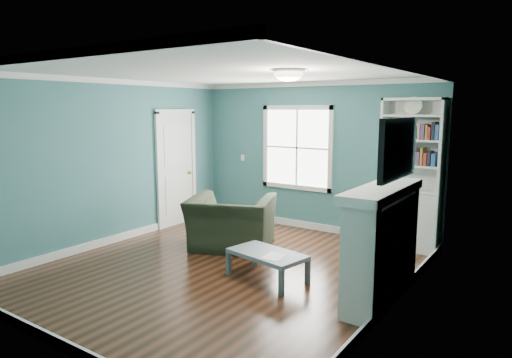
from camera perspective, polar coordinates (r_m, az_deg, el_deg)
The scene contains 13 objects.
floor at distance 6.29m, azimuth -3.88°, elevation -11.13°, with size 5.00×5.00×0.00m, color black.
room_walls at distance 5.94m, azimuth -4.04°, elevation 3.36°, with size 5.00×5.00×5.00m.
trim at distance 5.99m, azimuth -4.00°, elevation 0.07°, with size 4.50×5.00×2.60m.
window at distance 8.19m, azimuth 5.16°, elevation 3.92°, with size 1.40×0.06×1.50m.
bookshelf at distance 7.30m, azimuth 18.71°, elevation -1.28°, with size 0.90×0.35×2.31m.
fireplace at distance 5.31m, azimuth 15.58°, elevation -8.01°, with size 0.44×1.58×1.30m.
tv at distance 5.08m, azimuth 17.38°, elevation 3.67°, with size 0.06×1.10×0.65m, color black.
door at distance 8.51m, azimuth -9.92°, elevation 1.45°, with size 0.12×0.98×2.17m.
ceiling_fixture at distance 5.51m, azimuth 4.09°, elevation 13.00°, with size 0.38×0.38×0.15m.
light_switch at distance 8.85m, azimuth -1.67°, elevation 2.69°, with size 0.08×0.01×0.12m, color white.
recliner at distance 7.02m, azimuth -3.14°, elevation -4.40°, with size 1.24×0.80×1.08m, color black.
coffee_table at distance 5.82m, azimuth 1.40°, elevation -9.56°, with size 1.06×0.71×0.36m.
paper_sheet at distance 5.65m, azimuth 2.29°, elevation -9.63°, with size 0.24×0.30×0.00m, color white.
Camera 1 is at (3.67, -4.64, 2.15)m, focal length 32.00 mm.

